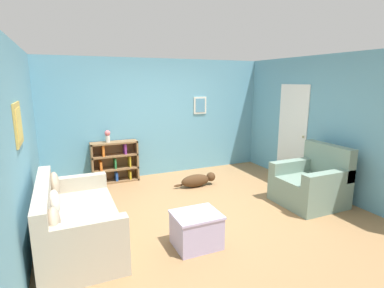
% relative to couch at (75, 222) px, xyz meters
% --- Properties ---
extents(ground_plane, '(14.00, 14.00, 0.00)m').
position_rel_couch_xyz_m(ground_plane, '(1.99, 0.35, -0.33)').
color(ground_plane, '#997047').
extents(wall_back, '(5.60, 0.13, 2.60)m').
position_rel_couch_xyz_m(wall_back, '(2.00, 2.60, 0.97)').
color(wall_back, '#609EB7').
rests_on(wall_back, ground_plane).
extents(wall_left, '(0.13, 5.00, 2.60)m').
position_rel_couch_xyz_m(wall_left, '(-0.56, 0.34, 0.97)').
color(wall_left, '#609EB7').
rests_on(wall_left, ground_plane).
extents(wall_right, '(0.16, 5.00, 2.60)m').
position_rel_couch_xyz_m(wall_right, '(4.54, 0.36, 0.96)').
color(wall_right, '#609EB7').
rests_on(wall_right, ground_plane).
extents(couch, '(0.94, 1.81, 0.88)m').
position_rel_couch_xyz_m(couch, '(0.00, 0.00, 0.00)').
color(couch, '#B7AD99').
rests_on(couch, ground_plane).
extents(bookshelf, '(0.96, 0.29, 0.87)m').
position_rel_couch_xyz_m(bookshelf, '(0.92, 2.40, 0.10)').
color(bookshelf, olive).
rests_on(bookshelf, ground_plane).
extents(recliner_chair, '(1.00, 0.98, 1.03)m').
position_rel_couch_xyz_m(recliner_chair, '(3.87, -0.19, 0.03)').
color(recliner_chair, gray).
rests_on(recliner_chair, ground_plane).
extents(coffee_table, '(0.60, 0.51, 0.45)m').
position_rel_couch_xyz_m(coffee_table, '(1.44, -0.64, -0.09)').
color(coffee_table, '#ADA3CC').
rests_on(coffee_table, ground_plane).
extents(dog, '(0.90, 0.23, 0.26)m').
position_rel_couch_xyz_m(dog, '(2.40, 1.39, -0.20)').
color(dog, '#472D19').
rests_on(dog, ground_plane).
extents(vase, '(0.12, 0.12, 0.25)m').
position_rel_couch_xyz_m(vase, '(0.81, 2.38, 0.68)').
color(vase, silver).
rests_on(vase, bookshelf).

